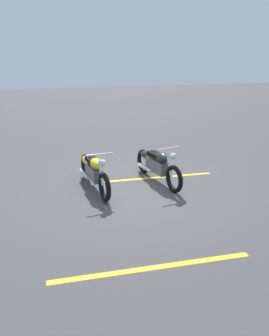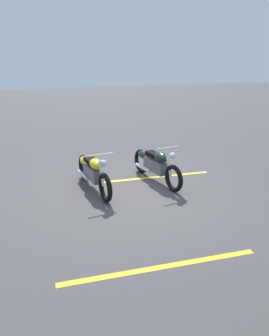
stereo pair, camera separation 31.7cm
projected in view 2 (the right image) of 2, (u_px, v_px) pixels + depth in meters
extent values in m
plane|color=#474444|center=(129.00, 188.00, 8.03)|extent=(60.00, 60.00, 0.00)
torus|color=black|center=(105.00, 188.00, 7.19)|extent=(0.68, 0.17, 0.67)
torus|color=black|center=(84.00, 167.00, 8.52)|extent=(0.68, 0.17, 0.67)
cube|color=#59595E|center=(93.00, 173.00, 7.87)|extent=(0.86, 0.29, 0.32)
ellipsoid|color=yellow|center=(96.00, 164.00, 7.54)|extent=(0.54, 0.33, 0.24)
ellipsoid|color=yellow|center=(85.00, 161.00, 8.31)|extent=(0.58, 0.29, 0.22)
cube|color=black|center=(91.00, 160.00, 7.89)|extent=(0.46, 0.28, 0.09)
cylinder|color=silver|center=(101.00, 173.00, 7.30)|extent=(0.27, 0.08, 0.56)
cylinder|color=silver|center=(100.00, 155.00, 7.21)|extent=(0.09, 0.62, 0.04)
sphere|color=silver|center=(103.00, 163.00, 7.08)|extent=(0.15, 0.15, 0.15)
cylinder|color=silver|center=(83.00, 175.00, 8.20)|extent=(0.71, 0.15, 0.09)
torus|color=black|center=(174.00, 178.00, 7.74)|extent=(0.68, 0.20, 0.67)
torus|color=black|center=(141.00, 161.00, 9.04)|extent=(0.68, 0.20, 0.67)
cube|color=#59595E|center=(155.00, 165.00, 8.41)|extent=(0.86, 0.33, 0.32)
ellipsoid|color=black|center=(161.00, 157.00, 8.08)|extent=(0.55, 0.35, 0.24)
ellipsoid|color=black|center=(144.00, 155.00, 8.83)|extent=(0.59, 0.31, 0.22)
cube|color=black|center=(153.00, 154.00, 8.42)|extent=(0.47, 0.30, 0.09)
cylinder|color=silver|center=(169.00, 165.00, 7.85)|extent=(0.27, 0.09, 0.56)
cylinder|color=silver|center=(168.00, 148.00, 7.76)|extent=(0.12, 0.62, 0.04)
sphere|color=silver|center=(173.00, 156.00, 7.63)|extent=(0.15, 0.15, 0.15)
cylinder|color=silver|center=(143.00, 168.00, 8.73)|extent=(0.71, 0.18, 0.09)
cube|color=yellow|center=(153.00, 177.00, 8.77)|extent=(0.40, 3.20, 0.01)
cube|color=yellow|center=(162.00, 267.00, 4.99)|extent=(0.40, 3.20, 0.01)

